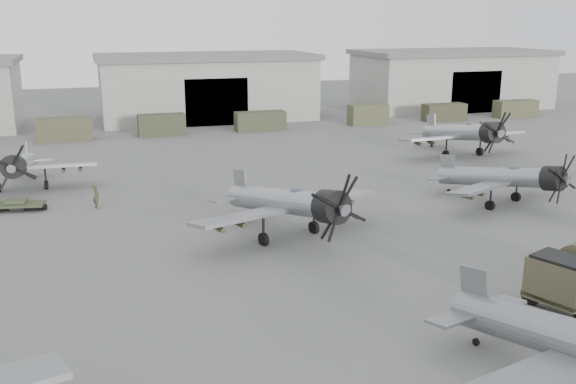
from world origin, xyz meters
The scene contains 14 objects.
ground centered at (0.00, 0.00, 0.00)m, with size 220.00×220.00×0.00m, color #5D5D5A.
hangar_center centered at (0.00, 61.96, 4.37)m, with size 29.00×14.80×8.70m.
hangar_right centered at (38.00, 61.96, 4.37)m, with size 29.00×14.80×8.70m.
support_truck_2 centered at (-18.41, 50.00, 1.29)m, with size 6.03×2.20×2.57m, color #44432C.
support_truck_3 centered at (-7.65, 50.00, 1.25)m, with size 5.42×2.20×2.50m, color #363A26.
support_truck_4 centered at (4.32, 50.00, 1.15)m, with size 6.14×2.20×2.30m, color #393E28.
support_truck_5 centered at (18.73, 50.00, 1.30)m, with size 5.02×2.20×2.60m, color #47492F.
support_truck_6 centered at (29.88, 50.00, 1.14)m, with size 5.76×2.20×2.29m, color #383825.
support_truck_7 centered at (41.15, 50.00, 1.17)m, with size 6.08×2.20×2.34m, color #484930.
aircraft_mid_1 centered at (-4.43, 10.35, 2.34)m, with size 12.83×11.56×5.15m.
aircraft_mid_2 centered at (12.80, 12.72, 2.10)m, with size 11.32×10.25×4.62m.
aircraft_far_0 centered at (-21.24, 27.85, 2.13)m, with size 11.68×10.51×4.68m.
aircraft_far_1 centered at (19.40, 28.56, 2.42)m, with size 13.34×12.00×5.33m.
ground_crew centered at (-15.73, 21.11, 0.92)m, with size 0.67×0.44×1.85m, color #42422B.
Camera 1 is at (-15.91, -25.52, 13.22)m, focal length 40.00 mm.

